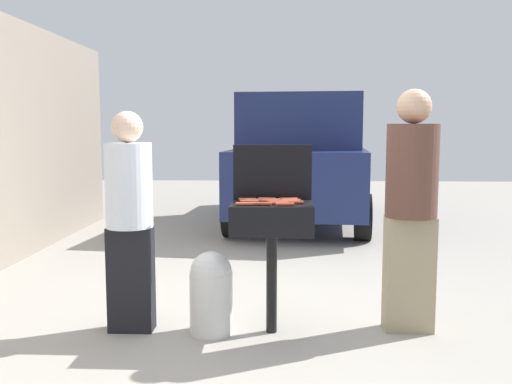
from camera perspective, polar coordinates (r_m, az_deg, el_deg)
The scene contains 23 objects.
ground_plane at distance 4.50m, azimuth -0.43°, elevation -13.24°, with size 24.00×24.00×0.00m, color #9E998E.
bbq_grill at distance 4.11m, azimuth 1.63°, elevation -3.19°, with size 0.60×0.44×0.98m.
grill_lid_open at distance 4.28m, azimuth 1.69°, elevation 2.04°, with size 0.60×0.05×0.42m, color black.
hot_dog_0 at distance 4.05m, azimuth 2.08°, elevation -1.03°, with size 0.03×0.03×0.13m, color #AD4228.
hot_dog_1 at distance 4.15m, azimuth 1.51°, elevation -0.83°, with size 0.03×0.03×0.13m, color #C6593D.
hot_dog_2 at distance 3.95m, azimuth 0.65°, elevation -1.21°, with size 0.03×0.03×0.13m, color #AD4228.
hot_dog_3 at distance 4.18m, azimuth -0.89°, elevation -0.78°, with size 0.03×0.03×0.13m, color #AD4228.
hot_dog_4 at distance 4.10m, azimuth 1.40°, elevation -0.92°, with size 0.03×0.03×0.13m, color #AD4228.
hot_dog_5 at distance 4.18m, azimuth 3.17°, elevation -0.80°, with size 0.03×0.03×0.13m, color #AD4228.
hot_dog_6 at distance 3.93m, azimuth 2.96°, elevation -1.26°, with size 0.03×0.03×0.13m, color #AD4228.
hot_dog_7 at distance 3.99m, azimuth 2.34°, elevation -1.15°, with size 0.03×0.03×0.13m, color #AD4228.
hot_dog_8 at distance 4.13m, azimuth 3.67°, elevation -0.89°, with size 0.03×0.03×0.13m, color #B74C33.
hot_dog_9 at distance 4.21m, azimuth 1.15°, elevation -0.74°, with size 0.03×0.03×0.13m, color #B74C33.
hot_dog_10 at distance 3.94m, azimuth -1.15°, elevation -1.23°, with size 0.03×0.03×0.13m, color #B74C33.
hot_dog_11 at distance 4.07m, azimuth -0.69°, elevation -0.99°, with size 0.03×0.03×0.13m, color #B74C33.
hot_dog_12 at distance 4.08m, azimuth 3.30°, elevation -0.97°, with size 0.03×0.03×0.13m, color #B74C33.
hot_dog_13 at distance 4.04m, azimuth 3.94°, elevation -1.06°, with size 0.03×0.03×0.13m, color #AD4228.
hot_dog_14 at distance 4.14m, azimuth -0.18°, elevation -0.85°, with size 0.03×0.03×0.13m, color #C6593D.
hot_dog_15 at distance 4.20m, azimuth 3.38°, elevation -0.75°, with size 0.03×0.03×0.13m, color #C6593D.
propane_tank at distance 4.21m, azimuth -4.60°, elevation -10.04°, with size 0.32×0.32×0.62m.
person_left at distance 4.24m, azimuth -12.80°, elevation -2.15°, with size 0.35×0.35×1.65m.
person_right at distance 4.28m, azimuth 15.56°, elevation -0.97°, with size 0.38×0.38×1.81m.
parked_minivan at distance 9.13m, azimuth 4.83°, elevation 3.39°, with size 2.38×4.57×2.02m.
Camera 1 is at (0.21, -4.23, 1.52)m, focal length 39.16 mm.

